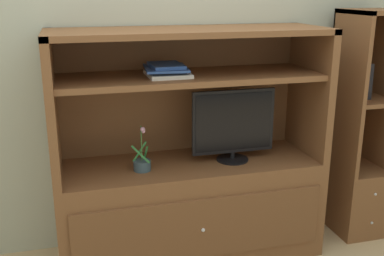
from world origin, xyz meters
name	(u,v)px	position (x,y,z in m)	size (l,w,h in m)	color
painted_rear_wall	(177,45)	(0.00, 0.75, 1.40)	(6.00, 0.10, 2.80)	#ADB29E
media_console	(190,186)	(0.00, 0.41, 0.49)	(1.74, 0.62, 1.54)	brown
tv_monitor	(233,125)	(0.28, 0.36, 0.92)	(0.56, 0.21, 0.48)	black
potted_plant	(142,163)	(-0.33, 0.34, 0.72)	(0.12, 0.11, 0.29)	#384C56
magazine_stack	(166,70)	(-0.15, 0.40, 1.29)	(0.28, 0.35, 0.07)	silver
bookshelf_tall	(359,158)	(1.30, 0.41, 0.57)	(0.36, 0.45, 1.64)	brown
upright_book_row	(360,82)	(1.23, 0.40, 1.15)	(0.12, 0.16, 0.25)	teal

